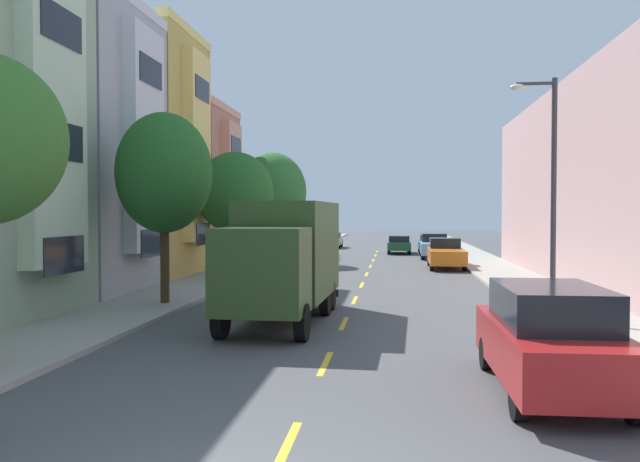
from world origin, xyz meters
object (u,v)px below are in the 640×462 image
Objects in this scene: street_lamp at (549,180)px; parked_suv_red at (550,338)px; street_tree_third at (235,193)px; parked_pickup_charcoal at (315,246)px; parked_sedan_champagne at (332,240)px; parked_pickup_orange at (446,254)px; moving_forest_sedan at (399,244)px; street_tree_second at (164,173)px; parked_wagon_teal at (430,243)px; parked_pickup_sky at (435,247)px; delivery_box_truck at (285,255)px; parked_hatchback_black at (261,269)px; street_tree_farthest at (272,192)px.

street_lamp is 1.46× the size of parked_suv_red.
street_tree_third is 1.15× the size of parked_pickup_charcoal.
parked_pickup_orange is at bearing -67.19° from parked_sedan_champagne.
moving_forest_sedan is at bearing 67.94° from street_tree_third.
street_tree_second is 1.45× the size of moving_forest_sedan.
moving_forest_sedan is at bearing -161.60° from parked_wagon_teal.
parked_pickup_sky is (0.05, 34.36, -0.16)m from parked_suv_red.
street_lamp is 8.07m from delivery_box_truck.
parked_wagon_teal is 2.62m from moving_forest_sedan.
street_lamp is (12.35, -1.73, -0.39)m from street_tree_second.
delivery_box_truck is 28.02m from parked_pickup_sky.
street_lamp reaches higher than delivery_box_truck.
parked_hatchback_black is (-2.63, 8.93, -1.23)m from delivery_box_truck.
street_tree_third is 0.87× the size of street_tree_farthest.
street_tree_second is 5.77m from delivery_box_truck.
street_lamp reaches higher than parked_pickup_orange.
parked_pickup_orange is 13.43m from parked_hatchback_black.
street_tree_third is at bearing -124.94° from parked_pickup_sky.
parked_wagon_teal is 1.04× the size of parked_sedan_champagne.
street_tree_farthest is at bearing -127.93° from moving_forest_sedan.
street_lamp reaches higher than parked_pickup_charcoal.
parked_wagon_teal is 0.88× the size of parked_pickup_sky.
delivery_box_truck is 1.84× the size of parked_hatchback_black.
parked_pickup_orange is at bearing 32.88° from street_tree_third.
street_lamp is 1.32× the size of parked_pickup_orange.
parked_suv_red reaches higher than parked_wagon_teal.
parked_sedan_champagne is (-8.79, 20.90, -0.08)m from parked_pickup_orange.
street_tree_farthest is 1.56× the size of moving_forest_sedan.
street_tree_third is at bearing -94.21° from parked_sedan_champagne.
parked_wagon_teal is 25.66m from parked_hatchback_black.
street_lamp reaches higher than parked_wagon_teal.
moving_forest_sedan is (6.15, -7.67, 0.00)m from parked_sedan_champagne.
parked_sedan_champagne and moving_forest_sedan have the same top height.
street_tree_farthest is 18.71m from parked_sedan_champagne.
street_tree_second is at bearing -90.00° from street_tree_farthest.
street_lamp is at bearing -59.72° from street_tree_farthest.
parked_sedan_champagne is at bearing 124.49° from parked_pickup_sky.
delivery_box_truck is (4.61, -21.72, -2.60)m from street_tree_farthest.
parked_sedan_champagne is at bearing 141.56° from parked_wagon_teal.
parked_pickup_sky is 1.19× the size of moving_forest_sedan.
delivery_box_truck reaches higher than parked_sedan_champagne.
parked_pickup_charcoal is (2.06, 5.58, -3.76)m from street_tree_farthest.
parked_sedan_champagne is at bearing 128.69° from moving_forest_sedan.
street_tree_second is 1.36× the size of parked_suv_red.
parked_pickup_charcoal is at bearing 104.05° from parked_suv_red.
parked_hatchback_black is (-8.71, -24.14, -0.05)m from parked_wagon_teal.
parked_pickup_orange is (-1.51, 18.45, -3.38)m from street_lamp.
delivery_box_truck reaches higher than moving_forest_sedan.
parked_pickup_sky is at bearing -89.79° from parked_wagon_teal.
street_lamp reaches higher than parked_sedan_champagne.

